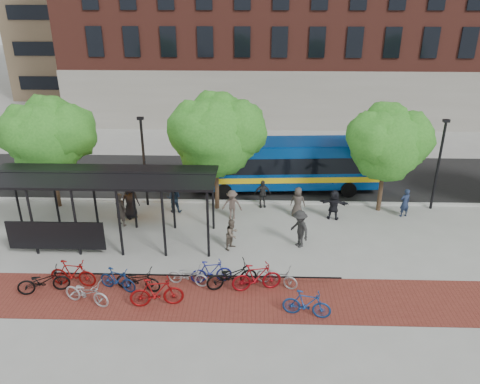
{
  "coord_description": "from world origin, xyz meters",
  "views": [
    {
      "loc": [
        -1.0,
        -20.37,
        11.49
      ],
      "look_at": [
        -1.67,
        1.93,
        1.6
      ],
      "focal_mm": 35.0,
      "sensor_mm": 36.0,
      "label": 1
    }
  ],
  "objects_px": {
    "bike_6": "(188,275)",
    "pedestrian_5": "(334,205)",
    "lamp_post_right": "(439,162)",
    "tree_a": "(49,134)",
    "bus": "(285,162)",
    "pedestrian_3": "(232,205)",
    "pedestrian_1": "(121,210)",
    "bike_0": "(43,281)",
    "bike_4": "(138,280)",
    "bike_2": "(86,292)",
    "bike_7": "(211,272)",
    "bike_1": "(73,273)",
    "bike_5": "(157,292)",
    "lamp_post_left": "(144,159)",
    "bike_8": "(232,275)",
    "bike_10": "(277,276)",
    "bike_3": "(117,279)",
    "bike_9": "(257,277)",
    "pedestrian_2": "(174,198)",
    "pedestrian_9": "(300,229)",
    "bus_shelter": "(100,184)",
    "pedestrian_6": "(298,202)",
    "bike_11": "(307,304)",
    "tree_c": "(389,140)",
    "pedestrian_8": "(232,234)",
    "pedestrian_4": "(262,194)",
    "pedestrian_0": "(130,201)",
    "pedestrian_7": "(405,203)"
  },
  "relations": [
    {
      "from": "bike_6",
      "to": "pedestrian_5",
      "type": "height_order",
      "value": "pedestrian_5"
    },
    {
      "from": "bike_8",
      "to": "pedestrian_6",
      "type": "distance_m",
      "value": 7.39
    },
    {
      "from": "bus",
      "to": "pedestrian_4",
      "type": "distance_m",
      "value": 3.0
    },
    {
      "from": "lamp_post_left",
      "to": "pedestrian_8",
      "type": "relative_size",
      "value": 3.36
    },
    {
      "from": "bus_shelter",
      "to": "pedestrian_6",
      "type": "height_order",
      "value": "bus_shelter"
    },
    {
      "from": "bus_shelter",
      "to": "pedestrian_6",
      "type": "xyz_separation_m",
      "value": [
        9.55,
        2.9,
        -2.17
      ]
    },
    {
      "from": "bike_9",
      "to": "pedestrian_2",
      "type": "bearing_deg",
      "value": 21.17
    },
    {
      "from": "bike_4",
      "to": "bike_6",
      "type": "distance_m",
      "value": 2.04
    },
    {
      "from": "pedestrian_1",
      "to": "pedestrian_8",
      "type": "height_order",
      "value": "pedestrian_1"
    },
    {
      "from": "bike_5",
      "to": "pedestrian_8",
      "type": "bearing_deg",
      "value": -39.97
    },
    {
      "from": "bike_1",
      "to": "pedestrian_3",
      "type": "distance_m",
      "value": 8.92
    },
    {
      "from": "bike_2",
      "to": "bike_11",
      "type": "xyz_separation_m",
      "value": [
        8.52,
        -0.5,
        0.04
      ]
    },
    {
      "from": "pedestrian_1",
      "to": "bike_0",
      "type": "bearing_deg",
      "value": 102.45
    },
    {
      "from": "bike_7",
      "to": "pedestrian_7",
      "type": "height_order",
      "value": "pedestrian_7"
    },
    {
      "from": "bike_3",
      "to": "bike_11",
      "type": "height_order",
      "value": "bike_11"
    },
    {
      "from": "pedestrian_2",
      "to": "pedestrian_9",
      "type": "bearing_deg",
      "value": 151.86
    },
    {
      "from": "lamp_post_left",
      "to": "bike_6",
      "type": "relative_size",
      "value": 2.95
    },
    {
      "from": "bike_8",
      "to": "pedestrian_1",
      "type": "xyz_separation_m",
      "value": [
        -5.98,
        5.3,
        0.34
      ]
    },
    {
      "from": "bike_1",
      "to": "bike_2",
      "type": "xyz_separation_m",
      "value": [
        0.96,
        -1.18,
        -0.08
      ]
    },
    {
      "from": "tree_a",
      "to": "bike_2",
      "type": "xyz_separation_m",
      "value": [
        4.46,
        -8.84,
        -3.72
      ]
    },
    {
      "from": "bike_4",
      "to": "pedestrian_9",
      "type": "xyz_separation_m",
      "value": [
        6.88,
        3.74,
        0.44
      ]
    },
    {
      "from": "lamp_post_left",
      "to": "bike_7",
      "type": "distance_m",
      "value": 8.92
    },
    {
      "from": "bus_shelter",
      "to": "bike_11",
      "type": "bearing_deg",
      "value": -30.92
    },
    {
      "from": "bike_4",
      "to": "pedestrian_0",
      "type": "xyz_separation_m",
      "value": [
        -1.9,
        6.54,
        0.48
      ]
    },
    {
      "from": "bike_4",
      "to": "pedestrian_7",
      "type": "relative_size",
      "value": 1.18
    },
    {
      "from": "tree_a",
      "to": "pedestrian_2",
      "type": "distance_m",
      "value": 7.44
    },
    {
      "from": "pedestrian_2",
      "to": "pedestrian_5",
      "type": "height_order",
      "value": "pedestrian_5"
    },
    {
      "from": "bike_8",
      "to": "bike_10",
      "type": "bearing_deg",
      "value": -104.13
    },
    {
      "from": "bike_1",
      "to": "tree_c",
      "type": "bearing_deg",
      "value": -56.17
    },
    {
      "from": "lamp_post_left",
      "to": "pedestrian_2",
      "type": "distance_m",
      "value": 2.68
    },
    {
      "from": "bike_1",
      "to": "pedestrian_4",
      "type": "height_order",
      "value": "pedestrian_4"
    },
    {
      "from": "bike_2",
      "to": "bike_7",
      "type": "xyz_separation_m",
      "value": [
        4.74,
        1.59,
        0.0
      ]
    },
    {
      "from": "bike_1",
      "to": "bike_11",
      "type": "relative_size",
      "value": 1.07
    },
    {
      "from": "bike_6",
      "to": "pedestrian_9",
      "type": "xyz_separation_m",
      "value": [
        4.89,
        3.32,
        0.48
      ]
    },
    {
      "from": "tree_c",
      "to": "bike_6",
      "type": "relative_size",
      "value": 3.41
    },
    {
      "from": "bike_2",
      "to": "pedestrian_9",
      "type": "xyz_separation_m",
      "value": [
        8.68,
        4.7,
        0.42
      ]
    },
    {
      "from": "tree_a",
      "to": "bike_8",
      "type": "distance_m",
      "value": 13.13
    },
    {
      "from": "pedestrian_1",
      "to": "pedestrian_3",
      "type": "relative_size",
      "value": 1.1
    },
    {
      "from": "bus",
      "to": "bike_2",
      "type": "relative_size",
      "value": 5.87
    },
    {
      "from": "tree_c",
      "to": "bike_1",
      "type": "distance_m",
      "value": 16.75
    },
    {
      "from": "bus_shelter",
      "to": "pedestrian_2",
      "type": "xyz_separation_m",
      "value": [
        2.8,
        3.24,
        -2.17
      ]
    },
    {
      "from": "bike_3",
      "to": "bike_8",
      "type": "bearing_deg",
      "value": -66.56
    },
    {
      "from": "bike_3",
      "to": "bike_11",
      "type": "xyz_separation_m",
      "value": [
        7.55,
        -1.43,
        0.05
      ]
    },
    {
      "from": "bike_5",
      "to": "lamp_post_right",
      "type": "bearing_deg",
      "value": -64.76
    },
    {
      "from": "bike_8",
      "to": "pedestrian_3",
      "type": "bearing_deg",
      "value": -16.01
    },
    {
      "from": "bus",
      "to": "pedestrian_3",
      "type": "height_order",
      "value": "bus"
    },
    {
      "from": "bike_0",
      "to": "bike_2",
      "type": "height_order",
      "value": "bike_0"
    },
    {
      "from": "bus_shelter",
      "to": "pedestrian_1",
      "type": "relative_size",
      "value": 5.87
    },
    {
      "from": "tree_a",
      "to": "pedestrian_1",
      "type": "distance_m",
      "value": 5.75
    },
    {
      "from": "lamp_post_right",
      "to": "tree_a",
      "type": "bearing_deg",
      "value": -179.31
    }
  ]
}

